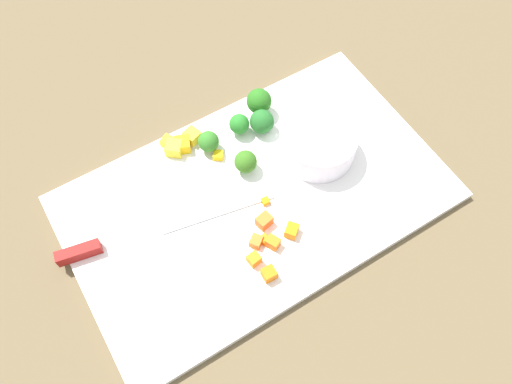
# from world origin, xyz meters

# --- Properties ---
(ground_plane) EXTENTS (4.00, 4.00, 0.00)m
(ground_plane) POSITION_xyz_m (0.00, 0.00, 0.00)
(ground_plane) COLOR brown
(cutting_board) EXTENTS (0.51, 0.31, 0.01)m
(cutting_board) POSITION_xyz_m (0.00, 0.00, 0.01)
(cutting_board) COLOR white
(cutting_board) RESTS_ON ground_plane
(prep_bowl) EXTENTS (0.10, 0.10, 0.04)m
(prep_bowl) POSITION_xyz_m (-0.11, -0.01, 0.03)
(prep_bowl) COLOR white
(prep_bowl) RESTS_ON cutting_board
(chef_knife) EXTENTS (0.29, 0.07, 0.02)m
(chef_knife) POSITION_xyz_m (0.17, -0.03, 0.02)
(chef_knife) COLOR silver
(chef_knife) RESTS_ON cutting_board
(carrot_dice_0) EXTENTS (0.01, 0.01, 0.01)m
(carrot_dice_0) POSITION_xyz_m (-0.01, 0.02, 0.02)
(carrot_dice_0) COLOR orange
(carrot_dice_0) RESTS_ON cutting_board
(carrot_dice_1) EXTENTS (0.02, 0.02, 0.02)m
(carrot_dice_1) POSITION_xyz_m (0.05, 0.08, 0.02)
(carrot_dice_1) COLOR orange
(carrot_dice_1) RESTS_ON cutting_board
(carrot_dice_2) EXTENTS (0.02, 0.02, 0.02)m
(carrot_dice_2) POSITION_xyz_m (0.05, 0.11, 0.02)
(carrot_dice_2) COLOR orange
(carrot_dice_2) RESTS_ON cutting_board
(carrot_dice_3) EXTENTS (0.02, 0.02, 0.02)m
(carrot_dice_3) POSITION_xyz_m (0.02, 0.07, 0.02)
(carrot_dice_3) COLOR orange
(carrot_dice_3) RESTS_ON cutting_board
(carrot_dice_4) EXTENTS (0.01, 0.01, 0.01)m
(carrot_dice_4) POSITION_xyz_m (0.03, 0.06, 0.02)
(carrot_dice_4) COLOR orange
(carrot_dice_4) RESTS_ON cutting_board
(carrot_dice_5) EXTENTS (0.02, 0.02, 0.01)m
(carrot_dice_5) POSITION_xyz_m (-0.01, 0.07, 0.02)
(carrot_dice_5) COLOR orange
(carrot_dice_5) RESTS_ON cutting_board
(carrot_dice_6) EXTENTS (0.02, 0.02, 0.01)m
(carrot_dice_6) POSITION_xyz_m (0.04, 0.06, 0.02)
(carrot_dice_6) COLOR orange
(carrot_dice_6) RESTS_ON cutting_board
(carrot_dice_7) EXTENTS (0.02, 0.02, 0.02)m
(carrot_dice_7) POSITION_xyz_m (0.01, 0.04, 0.02)
(carrot_dice_7) COLOR orange
(carrot_dice_7) RESTS_ON cutting_board
(pepper_dice_0) EXTENTS (0.03, 0.03, 0.02)m
(pepper_dice_0) POSITION_xyz_m (0.05, -0.12, 0.02)
(pepper_dice_0) COLOR yellow
(pepper_dice_0) RESTS_ON cutting_board
(pepper_dice_1) EXTENTS (0.02, 0.02, 0.01)m
(pepper_dice_1) POSITION_xyz_m (0.01, -0.08, 0.02)
(pepper_dice_1) COLOR yellow
(pepper_dice_1) RESTS_ON cutting_board
(pepper_dice_2) EXTENTS (0.03, 0.03, 0.02)m
(pepper_dice_2) POSITION_xyz_m (0.06, -0.12, 0.02)
(pepper_dice_2) COLOR yellow
(pepper_dice_2) RESTS_ON cutting_board
(pepper_dice_3) EXTENTS (0.02, 0.02, 0.01)m
(pepper_dice_3) POSITION_xyz_m (0.06, -0.14, 0.02)
(pepper_dice_3) COLOR yellow
(pepper_dice_3) RESTS_ON cutting_board
(pepper_dice_4) EXTENTS (0.03, 0.03, 0.02)m
(pepper_dice_4) POSITION_xyz_m (0.03, -0.13, 0.02)
(pepper_dice_4) COLOR yellow
(pepper_dice_4) RESTS_ON cutting_board
(broccoli_floret_0) EXTENTS (0.04, 0.04, 0.04)m
(broccoli_floret_0) POSITION_xyz_m (-0.06, -0.09, 0.03)
(broccoli_floret_0) COLOR #84BB60
(broccoli_floret_0) RESTS_ON cutting_board
(broccoli_floret_1) EXTENTS (0.03, 0.03, 0.03)m
(broccoli_floret_1) POSITION_xyz_m (-0.04, -0.10, 0.03)
(broccoli_floret_1) COLOR #86BE61
(broccoli_floret_1) RESTS_ON cutting_board
(broccoli_floret_2) EXTENTS (0.03, 0.03, 0.04)m
(broccoli_floret_2) POSITION_xyz_m (-0.01, -0.04, 0.03)
(broccoli_floret_2) COLOR #7FBC64
(broccoli_floret_2) RESTS_ON cutting_board
(broccoli_floret_3) EXTENTS (0.04, 0.04, 0.04)m
(broccoli_floret_3) POSITION_xyz_m (-0.08, -0.12, 0.04)
(broccoli_floret_3) COLOR #82BC61
(broccoli_floret_3) RESTS_ON cutting_board
(broccoli_floret_4) EXTENTS (0.03, 0.03, 0.03)m
(broccoli_floret_4) POSITION_xyz_m (0.02, -0.10, 0.03)
(broccoli_floret_4) COLOR #96B757
(broccoli_floret_4) RESTS_ON cutting_board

